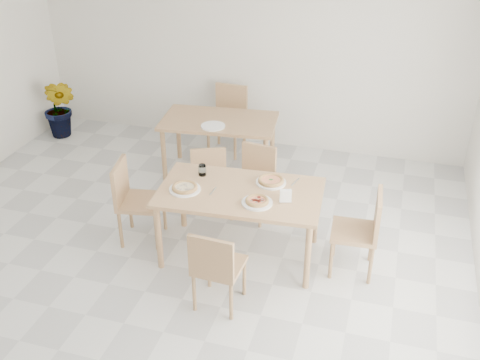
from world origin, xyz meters
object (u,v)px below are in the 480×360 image
(chair_north, at_px, (255,176))
(plate_pepperoni, at_px, (257,203))
(main_table, at_px, (240,198))
(plate_mushroom, at_px, (185,189))
(chair_east, at_px, (364,227))
(chair_back_s, at_px, (208,171))
(pizza_pepperoni, at_px, (257,201))
(chair_back_n, at_px, (229,114))
(potted_plant, at_px, (60,108))
(tumbler_a, at_px, (202,171))
(tumbler_b, at_px, (202,169))
(pizza_mushroom, at_px, (185,187))
(plate_empty, at_px, (213,126))
(second_table, at_px, (219,126))
(plate_margherita, at_px, (271,182))
(pizza_margherita, at_px, (271,180))
(chair_west, at_px, (133,196))
(napkin_holder, at_px, (286,196))
(chair_south, at_px, (216,265))

(chair_north, xyz_separation_m, plate_pepperoni, (0.28, -0.99, 0.28))
(main_table, distance_m, plate_mushroom, 0.54)
(chair_east, distance_m, plate_pepperoni, 1.04)
(chair_back_s, bearing_deg, pizza_pepperoni, 107.60)
(chair_back_n, distance_m, potted_plant, 2.48)
(tumbler_a, relative_size, tumbler_b, 1.14)
(pizza_mushroom, height_order, plate_empty, pizza_mushroom)
(tumbler_b, bearing_deg, second_table, 101.28)
(plate_margherita, distance_m, pizza_margherita, 0.02)
(main_table, distance_m, chair_west, 1.16)
(main_table, distance_m, second_table, 1.77)
(napkin_holder, bearing_deg, chair_south, -137.88)
(plate_margherita, bearing_deg, chair_back_s, 146.71)
(plate_empty, bearing_deg, chair_back_n, 96.18)
(plate_pepperoni, bearing_deg, main_table, 141.06)
(plate_pepperoni, bearing_deg, plate_margherita, 85.53)
(chair_back_n, bearing_deg, plate_pepperoni, -63.89)
(chair_south, distance_m, plate_mushroom, 0.93)
(main_table, relative_size, tumbler_b, 18.34)
(chair_west, relative_size, tumbler_a, 8.72)
(potted_plant, bearing_deg, pizza_pepperoni, -32.09)
(chair_east, xyz_separation_m, plate_empty, (-1.94, 1.30, 0.25))
(chair_south, distance_m, plate_pepperoni, 0.74)
(tumbler_b, xyz_separation_m, chair_back_s, (-0.14, 0.55, -0.33))
(plate_pepperoni, height_order, tumbler_b, tumbler_b)
(chair_west, bearing_deg, pizza_margherita, -89.90)
(pizza_mushroom, bearing_deg, pizza_pepperoni, -3.25)
(plate_pepperoni, relative_size, chair_back_s, 0.37)
(chair_north, relative_size, plate_pepperoni, 2.83)
(chair_south, xyz_separation_m, potted_plant, (-3.34, 2.87, -0.04))
(main_table, height_order, pizza_margherita, pizza_margherita)
(main_table, bearing_deg, napkin_holder, -13.84)
(chair_north, relative_size, chair_back_n, 0.90)
(pizza_margherita, xyz_separation_m, tumbler_b, (-0.73, 0.02, 0.01))
(pizza_margherita, distance_m, napkin_holder, 0.38)
(chair_north, distance_m, napkin_holder, 1.09)
(chair_back_s, xyz_separation_m, chair_back_n, (-0.23, 1.51, 0.07))
(tumbler_a, distance_m, napkin_holder, 0.96)
(chair_north, distance_m, tumbler_b, 0.76)
(chair_north, distance_m, chair_back_s, 0.55)
(tumbler_b, height_order, chair_back_n, chair_back_n)
(pizza_margherita, bearing_deg, plate_mushroom, -154.25)
(chair_south, relative_size, tumbler_b, 9.20)
(tumbler_a, bearing_deg, chair_south, -64.79)
(chair_west, bearing_deg, napkin_holder, -102.49)
(plate_mushroom, height_order, pizza_mushroom, pizza_mushroom)
(pizza_mushroom, height_order, potted_plant, potted_plant)
(pizza_mushroom, distance_m, tumbler_a, 0.34)
(tumbler_b, bearing_deg, chair_south, -65.02)
(chair_back_n, height_order, potted_plant, chair_back_n)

